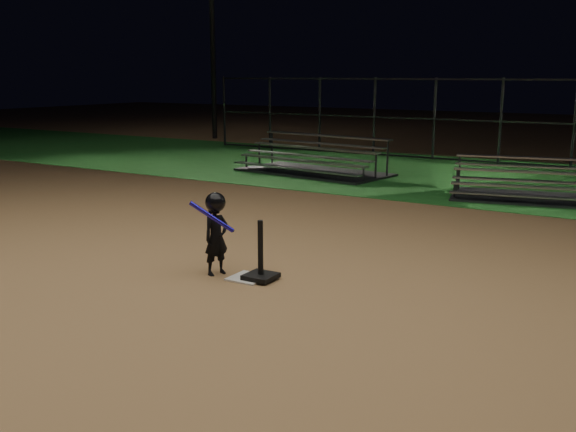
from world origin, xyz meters
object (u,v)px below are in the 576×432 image
at_px(child_batter, 216,231).
at_px(bleacher_left, 313,166).
at_px(home_plate, 248,278).
at_px(light_pole_left, 211,14).
at_px(bleacher_right, 537,192).
at_px(batting_tee, 261,268).

bearing_deg(child_batter, bleacher_left, 39.25).
distance_m(home_plate, light_pole_left, 19.79).
bearing_deg(bleacher_left, bleacher_right, -0.38).
distance_m(batting_tee, bleacher_left, 9.34).
xyz_separation_m(home_plate, child_batter, (-0.47, -0.05, 0.58)).
height_order(home_plate, light_pole_left, light_pole_left).
distance_m(bleacher_left, bleacher_right, 5.95).
height_order(bleacher_left, light_pole_left, light_pole_left).
xyz_separation_m(batting_tee, bleacher_left, (-3.94, 8.47, 0.04)).
bearing_deg(batting_tee, home_plate, -169.30).
bearing_deg(home_plate, bleacher_right, 74.47).
bearing_deg(light_pole_left, home_plate, -51.23).
bearing_deg(bleacher_right, bleacher_left, 160.16).
bearing_deg(bleacher_right, light_pole_left, 141.20).
height_order(child_batter, bleacher_left, child_batter).
height_order(home_plate, bleacher_right, bleacher_right).
relative_size(batting_tee, bleacher_left, 0.18).
relative_size(batting_tee, light_pole_left, 0.09).
height_order(batting_tee, bleacher_right, bleacher_right).
relative_size(home_plate, bleacher_right, 0.12).
bearing_deg(light_pole_left, bleacher_left, -38.02).
distance_m(home_plate, batting_tee, 0.23).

